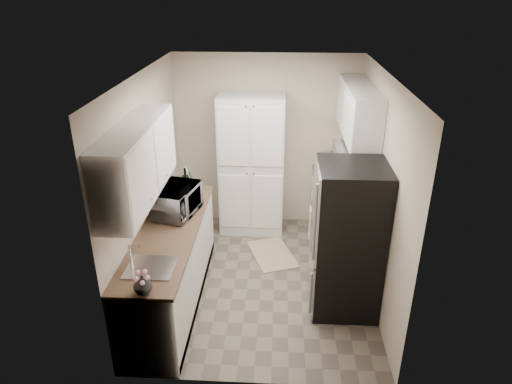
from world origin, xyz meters
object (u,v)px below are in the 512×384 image
Objects in this scene: pantry_cabinet at (252,165)px; microwave at (177,201)px; electric_range at (340,232)px; wine_bottle at (186,183)px; toaster_oven at (336,165)px; refrigerator at (348,240)px.

microwave is at bearing -119.43° from pantry_cabinet.
pantry_cabinet is 1.58m from electric_range.
electric_range is at bearing -1.12° from wine_bottle.
toaster_oven is at bearing -0.94° from pantry_cabinet.
electric_range is at bearing -110.14° from toaster_oven.
microwave is at bearing -165.05° from toaster_oven.
wine_bottle is at bearing 156.18° from refrigerator.
refrigerator is 1.72m from toaster_oven.
pantry_cabinet is 1.17m from wine_bottle.
microwave is 2.37m from toaster_oven.
refrigerator reaches higher than wine_bottle.
electric_range is 0.88m from refrigerator.
electric_range is 1.90× the size of microwave.
pantry_cabinet is at bearing -16.11° from microwave.
refrigerator reaches higher than microwave.
refrigerator is 2.86× the size of microwave.
pantry_cabinet is 1.19m from toaster_oven.
microwave is (-1.94, -0.43, 0.61)m from electric_range.
toaster_oven is (0.04, 1.71, 0.19)m from refrigerator.
microwave reaches higher than toaster_oven.
wine_bottle is 2.13m from toaster_oven.
microwave is 0.47m from wine_bottle.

